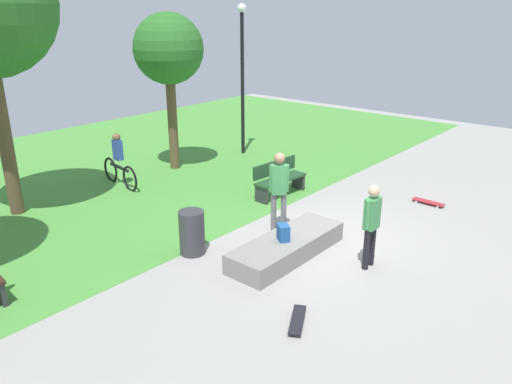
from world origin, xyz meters
TOP-DOWN VIEW (x-y plane):
  - ground_plane at (0.00, 0.00)m, footprint 28.00×28.00m
  - grass_lawn at (0.00, 7.86)m, footprint 26.60×12.27m
  - concrete_ledge at (-1.08, 0.10)m, footprint 2.75×0.91m
  - backpack_on_ledge at (-1.21, 0.10)m, footprint 0.33×0.34m
  - skater_performing_trick at (-0.43, -1.35)m, footprint 0.43×0.22m
  - skater_watching at (-0.23, 0.98)m, footprint 0.37×0.37m
  - skateboard_by_ledge at (-2.80, -1.40)m, footprint 0.80×0.56m
  - skateboard_spare at (3.48, -0.94)m, footprint 0.22×0.81m
  - park_bench_far_left at (1.57, 2.37)m, footprint 1.62×0.56m
  - tree_tall_oak at (1.39, 6.32)m, footprint 2.03×2.03m
  - lamp_post at (4.04, 5.84)m, footprint 0.28×0.28m
  - trash_bin at (-2.21, 1.62)m, footprint 0.51×0.51m
  - cyclist_on_bicycle at (-0.69, 6.21)m, footprint 0.29×1.81m

SIDE VIEW (x-z plane):
  - ground_plane at x=0.00m, z-range 0.00..0.00m
  - grass_lawn at x=0.00m, z-range 0.00..0.01m
  - skateboard_by_ledge at x=-2.80m, z-range 0.02..0.10m
  - skateboard_spare at x=3.48m, z-range 0.02..0.10m
  - concrete_ledge at x=-1.08m, z-range 0.00..0.40m
  - trash_bin at x=-2.21m, z-range 0.00..0.91m
  - park_bench_far_left at x=1.57m, z-range 0.03..0.94m
  - backpack_on_ledge at x=-1.21m, z-range 0.40..0.72m
  - cyclist_on_bicycle at x=-0.69m, z-range -0.13..1.39m
  - skater_performing_trick at x=-0.43m, z-range 0.13..1.78m
  - skater_watching at x=-0.23m, z-range 0.16..1.96m
  - lamp_post at x=4.04m, z-range 0.47..5.29m
  - tree_tall_oak at x=1.39m, z-range 1.22..5.82m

